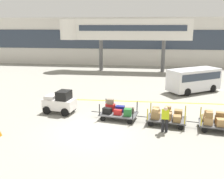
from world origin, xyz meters
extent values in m
plane|color=gray|center=(0.00, 0.00, 0.00)|extent=(120.00, 120.00, 0.00)
cube|color=yellow|center=(3.83, 6.05, 0.00)|extent=(17.38, 0.52, 0.01)
cube|color=beige|center=(0.00, 26.00, 3.57)|extent=(58.83, 2.40, 7.14)
cube|color=#2D3847|center=(0.00, 24.75, 3.93)|extent=(55.89, 0.12, 2.80)
cube|color=silver|center=(1.19, 20.00, 5.41)|extent=(14.92, 2.20, 2.60)
cylinder|color=silver|center=(-6.87, 20.00, 5.41)|extent=(3.00, 3.00, 2.60)
cube|color=#2D3847|center=(1.19, 18.86, 5.61)|extent=(13.43, 0.08, 0.70)
cylinder|color=#59595B|center=(-2.91, 20.00, 2.05)|extent=(0.50, 0.50, 4.11)
cylinder|color=#59595B|center=(5.29, 20.00, 2.05)|extent=(0.50, 0.50, 4.11)
cube|color=white|center=(-2.83, 2.71, 0.63)|extent=(2.26, 1.44, 0.70)
cube|color=black|center=(-2.46, 2.65, 1.28)|extent=(0.96, 1.11, 0.60)
cube|color=silver|center=(-3.40, 2.81, 1.10)|extent=(0.85, 1.04, 0.24)
cylinder|color=black|center=(-3.41, 3.34, 0.28)|extent=(0.58, 0.27, 0.56)
cylinder|color=black|center=(-3.59, 2.31, 0.28)|extent=(0.58, 0.27, 0.56)
cylinder|color=black|center=(-2.06, 3.11, 0.28)|extent=(0.58, 0.27, 0.56)
cylinder|color=black|center=(-2.24, 2.08, 0.28)|extent=(0.58, 0.27, 0.56)
cube|color=#4C4C4F|center=(1.31, 2.00, 0.36)|extent=(2.51, 1.77, 0.08)
cylinder|color=black|center=(0.38, 2.81, 0.75)|extent=(0.06, 0.06, 0.70)
cylinder|color=black|center=(0.16, 1.54, 0.75)|extent=(0.06, 0.06, 0.70)
cylinder|color=black|center=(2.46, 2.45, 0.75)|extent=(0.06, 0.06, 0.70)
cylinder|color=black|center=(2.24, 1.18, 0.75)|extent=(0.06, 0.06, 0.70)
cylinder|color=black|center=(0.56, 2.73, 0.16)|extent=(0.33, 0.15, 0.32)
cylinder|color=black|center=(0.36, 1.56, 0.16)|extent=(0.33, 0.15, 0.32)
cylinder|color=black|center=(2.26, 2.43, 0.16)|extent=(0.33, 0.15, 0.32)
cylinder|color=black|center=(2.06, 1.26, 0.16)|extent=(0.33, 0.15, 0.32)
cylinder|color=#333333|center=(-0.17, 2.25, 0.34)|extent=(0.70, 0.17, 0.05)
cube|color=red|center=(0.72, 2.43, 0.63)|extent=(0.65, 0.46, 0.46)
cube|color=black|center=(0.60, 1.83, 0.59)|extent=(0.62, 0.46, 0.38)
cube|color=navy|center=(1.37, 2.34, 0.59)|extent=(0.60, 0.39, 0.38)
cube|color=red|center=(1.30, 1.71, 0.57)|extent=(0.53, 0.35, 0.34)
cube|color=#726651|center=(2.00, 2.22, 0.56)|extent=(0.57, 0.37, 0.32)
cube|color=#236B2D|center=(1.92, 1.59, 0.63)|extent=(0.49, 0.40, 0.46)
cube|color=#726651|center=(0.72, 2.43, 1.02)|extent=(0.45, 0.29, 0.32)
cube|color=#4C4C4F|center=(4.27, 1.48, 0.36)|extent=(2.51, 1.77, 0.08)
cylinder|color=gold|center=(3.34, 2.30, 0.75)|extent=(0.06, 0.06, 0.70)
cylinder|color=gold|center=(3.12, 1.03, 0.75)|extent=(0.06, 0.06, 0.70)
cylinder|color=gold|center=(5.42, 1.94, 0.75)|extent=(0.06, 0.06, 0.70)
cylinder|color=gold|center=(5.20, 0.67, 0.75)|extent=(0.06, 0.06, 0.70)
cylinder|color=black|center=(3.52, 2.22, 0.16)|extent=(0.33, 0.15, 0.32)
cylinder|color=black|center=(3.32, 1.04, 0.16)|extent=(0.33, 0.15, 0.32)
cylinder|color=black|center=(5.22, 1.92, 0.16)|extent=(0.33, 0.15, 0.32)
cylinder|color=black|center=(5.02, 0.75, 0.16)|extent=(0.33, 0.15, 0.32)
cylinder|color=#333333|center=(2.79, 1.74, 0.34)|extent=(0.70, 0.17, 0.05)
cube|color=#9E7A4C|center=(3.65, 1.92, 0.58)|extent=(0.57, 0.52, 0.35)
cube|color=#9E7A4C|center=(3.61, 1.32, 0.61)|extent=(0.55, 0.44, 0.41)
cube|color=tan|center=(4.35, 1.81, 0.61)|extent=(0.56, 0.42, 0.43)
cube|color=olive|center=(4.26, 1.21, 0.63)|extent=(0.60, 0.54, 0.45)
cube|color=olive|center=(4.96, 1.66, 0.65)|extent=(0.54, 0.51, 0.50)
cube|color=olive|center=(4.82, 1.05, 0.57)|extent=(0.47, 0.53, 0.35)
cube|color=#9E7A4C|center=(3.65, 1.92, 0.86)|extent=(0.40, 0.34, 0.20)
cube|color=tan|center=(3.61, 1.32, 0.92)|extent=(0.47, 0.43, 0.21)
cube|color=#A87F4C|center=(4.35, 1.81, 0.94)|extent=(0.40, 0.36, 0.22)
cube|color=#4C4C4F|center=(7.22, 0.97, 0.36)|extent=(2.51, 1.77, 0.08)
cylinder|color=gold|center=(6.29, 1.79, 0.75)|extent=(0.06, 0.06, 0.70)
cylinder|color=gold|center=(6.07, 0.52, 0.75)|extent=(0.06, 0.06, 0.70)
cylinder|color=black|center=(6.48, 1.70, 0.16)|extent=(0.33, 0.15, 0.32)
cylinder|color=black|center=(6.27, 0.53, 0.16)|extent=(0.33, 0.15, 0.32)
cylinder|color=#333333|center=(5.75, 1.23, 0.34)|extent=(0.70, 0.17, 0.05)
cube|color=#A87F4C|center=(6.63, 1.41, 0.58)|extent=(0.62, 0.52, 0.36)
cube|color=tan|center=(6.53, 0.82, 0.60)|extent=(0.57, 0.50, 0.41)
cube|color=olive|center=(7.25, 1.28, 0.57)|extent=(0.57, 0.53, 0.33)
cube|color=#A87F4C|center=(7.19, 0.65, 0.61)|extent=(0.58, 0.46, 0.41)
cube|color=tan|center=(6.63, 1.41, 0.91)|extent=(0.50, 0.42, 0.30)
cube|color=olive|center=(6.53, 0.82, 0.97)|extent=(0.38, 0.32, 0.32)
cube|color=olive|center=(7.25, 1.28, 0.86)|extent=(0.51, 0.42, 0.26)
cylinder|color=black|center=(3.97, 0.36, 0.41)|extent=(0.16, 0.16, 0.82)
cylinder|color=black|center=(4.17, 0.35, 0.41)|extent=(0.16, 0.16, 0.82)
cube|color=#D1E51E|center=(4.07, 0.25, 1.09)|extent=(0.42, 0.44, 0.61)
sphere|color=beige|center=(4.06, 0.13, 1.45)|extent=(0.22, 0.22, 0.22)
cube|color=silver|center=(7.33, 9.79, 1.15)|extent=(5.06, 4.21, 1.90)
cube|color=#2D3847|center=(7.33, 9.79, 1.55)|extent=(4.76, 4.03, 0.64)
cylinder|color=black|center=(6.56, 8.24, 0.34)|extent=(0.70, 0.57, 0.68)
cylinder|color=black|center=(9.05, 9.86, 0.34)|extent=(0.70, 0.57, 0.68)
cone|color=#EA590F|center=(-3.45, 5.86, 0.28)|extent=(0.36, 0.36, 0.55)
camera|label=1|loc=(2.79, -12.82, 5.74)|focal=39.68mm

